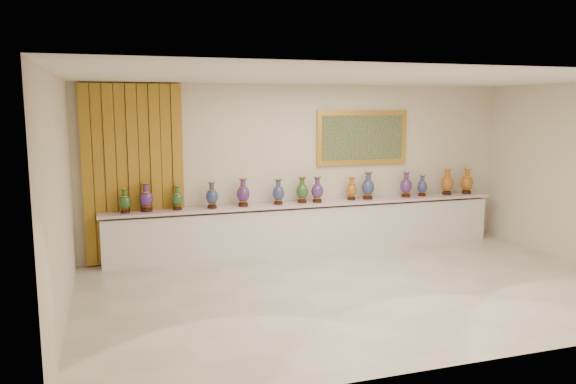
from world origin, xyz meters
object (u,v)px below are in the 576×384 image
object	(u,v)px
vase_1	(146,198)
vase_2	(177,199)
counter	(309,227)
vase_0	(125,202)

from	to	relation	value
vase_1	vase_2	xyz separation A→B (m)	(0.50, -0.01, -0.03)
vase_2	counter	bearing A→B (deg)	0.58
counter	vase_2	world-z (taller)	vase_2
vase_0	vase_1	bearing A→B (deg)	4.57
vase_0	vase_2	world-z (taller)	vase_2
vase_0	vase_2	xyz separation A→B (m)	(0.84, 0.02, 0.01)
counter	vase_2	xyz separation A→B (m)	(-2.36, -0.02, 0.65)
counter	vase_0	xyz separation A→B (m)	(-3.20, -0.04, 0.65)
vase_0	vase_1	world-z (taller)	vase_1
vase_1	counter	bearing A→B (deg)	0.27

